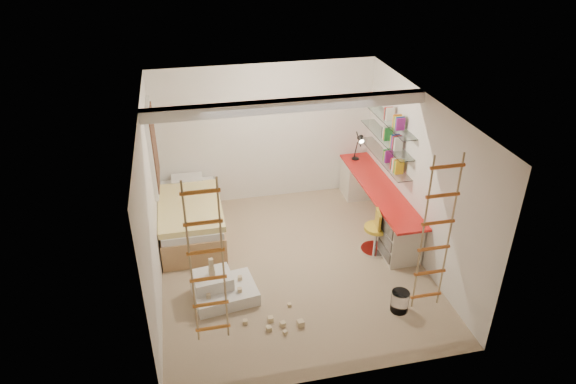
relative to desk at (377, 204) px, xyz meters
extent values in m
plane|color=#917D5E|center=(-1.72, -0.86, -0.40)|extent=(4.50, 4.50, 0.00)
cube|color=white|center=(-1.72, -0.56, 2.12)|extent=(4.00, 0.18, 0.16)
cube|color=white|center=(-3.69, 0.64, 1.15)|extent=(0.06, 1.15, 1.35)
cube|color=#4C2D1E|center=(-3.65, 0.64, 1.15)|extent=(0.02, 1.00, 1.20)
cylinder|color=white|center=(-0.49, -2.18, -0.25)|extent=(0.25, 0.25, 0.31)
cube|color=red|center=(0.00, -0.03, 0.33)|extent=(0.55, 2.80, 0.04)
cube|color=beige|center=(0.00, 1.07, -0.05)|extent=(0.52, 0.55, 0.71)
cube|color=beige|center=(0.00, -1.03, -0.05)|extent=(0.52, 0.55, 0.71)
cube|color=#4C4742|center=(-0.27, -1.03, 0.21)|extent=(0.02, 0.50, 0.18)
cube|color=#4C4742|center=(-0.27, -1.03, -0.01)|extent=(0.02, 0.50, 0.18)
cube|color=#4C4742|center=(-0.27, -1.03, -0.23)|extent=(0.02, 0.50, 0.18)
cube|color=white|center=(0.15, 0.27, 0.75)|extent=(0.25, 1.80, 0.01)
cube|color=white|center=(0.15, 0.27, 1.10)|extent=(0.25, 1.80, 0.01)
cube|color=white|center=(0.15, 0.27, 1.45)|extent=(0.25, 1.80, 0.01)
cube|color=#AD7F51|center=(-3.20, 0.37, -0.18)|extent=(1.00, 2.00, 0.45)
cube|color=white|center=(-3.20, 0.37, 0.11)|extent=(0.95, 1.95, 0.12)
cube|color=yellow|center=(-3.20, 0.22, 0.22)|extent=(1.02, 1.60, 0.10)
cube|color=white|center=(-3.20, 1.17, 0.23)|extent=(0.55, 0.35, 0.12)
cylinder|color=black|center=(-0.05, 1.12, 0.36)|extent=(0.14, 0.14, 0.02)
cylinder|color=black|center=(-0.05, 1.12, 0.55)|extent=(0.02, 0.15, 0.36)
cylinder|color=black|center=(-0.05, 1.02, 0.80)|extent=(0.02, 0.27, 0.20)
cone|color=black|center=(-0.05, 0.90, 0.85)|extent=(0.12, 0.14, 0.15)
cylinder|color=#FFEABF|center=(-0.05, 0.86, 0.82)|extent=(0.08, 0.04, 0.08)
cylinder|color=gold|center=(-0.32, -0.78, 0.04)|extent=(0.46, 0.46, 0.06)
cube|color=#B28B22|center=(-0.32, -0.81, 0.22)|extent=(0.09, 0.30, 0.28)
cylinder|color=silver|center=(-0.32, -0.78, -0.16)|extent=(0.06, 0.06, 0.40)
cylinder|color=silver|center=(-0.32, -0.78, -0.38)|extent=(0.53, 0.53, 0.05)
cube|color=silver|center=(-2.83, -1.41, -0.31)|extent=(0.95, 0.79, 0.19)
cube|color=silver|center=(-2.98, -1.33, -0.11)|extent=(0.59, 0.50, 0.19)
cube|color=#CCB284|center=(-2.98, -1.33, 0.02)|extent=(0.09, 0.09, 0.08)
cube|color=#CCB284|center=(-2.98, -1.33, 0.10)|extent=(0.08, 0.08, 0.07)
cube|color=#CCB284|center=(-2.98, -1.33, 0.19)|extent=(0.07, 0.07, 0.12)
cube|color=#CCB284|center=(-2.63, -1.55, -0.18)|extent=(0.06, 0.06, 0.06)
cube|color=#CCB284|center=(-2.59, -1.29, -0.18)|extent=(0.06, 0.06, 0.06)
cube|color=#CCB284|center=(-3.07, -1.58, -0.18)|extent=(0.06, 0.06, 0.06)
cube|color=#CCB284|center=(-1.90, -2.19, -0.37)|extent=(0.07, 0.07, 0.07)
cube|color=#CCB284|center=(-2.33, -2.19, -0.37)|extent=(0.07, 0.07, 0.07)
cube|color=#CCB284|center=(-2.13, -2.29, -0.37)|extent=(0.07, 0.07, 0.07)
cube|color=#CCB284|center=(-2.13, -2.14, -0.37)|extent=(0.07, 0.07, 0.07)
cube|color=#CCB284|center=(-2.62, -1.99, -0.37)|extent=(0.07, 0.07, 0.07)
cube|color=#CCB284|center=(-2.28, -2.02, -0.37)|extent=(0.07, 0.07, 0.07)
cube|color=#CCB284|center=(-1.97, -1.79, -0.37)|extent=(0.07, 0.07, 0.07)
cube|color=yellow|center=(0.15, 0.27, 0.86)|extent=(0.14, 0.70, 0.22)
cube|color=#1E722D|center=(0.15, 0.27, 1.21)|extent=(0.14, 0.70, 0.22)
cube|color=orange|center=(0.15, 0.27, 1.56)|extent=(0.14, 0.58, 0.22)
camera|label=1|loc=(-3.16, -7.18, 4.53)|focal=32.00mm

